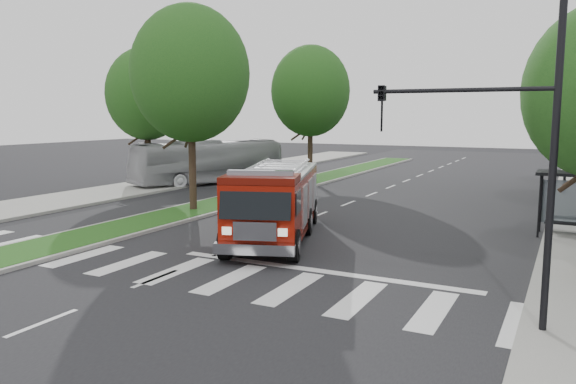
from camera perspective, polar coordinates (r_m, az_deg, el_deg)
name	(u,v)px	position (r m, az deg, el deg)	size (l,w,h in m)	color
ground	(229,250)	(20.44, -6.03, -5.91)	(140.00, 140.00, 0.00)	black
sidewalk_left	(122,190)	(37.08, -16.48, 0.15)	(5.00, 80.00, 0.15)	gray
median	(298,184)	(38.81, 1.01, 0.81)	(3.00, 50.00, 0.15)	gray
tree_median_near	(190,74)	(28.28, -9.90, 11.74)	(5.80, 5.80, 10.16)	black
tree_median_far	(310,91)	(40.35, 2.30, 10.20)	(5.60, 5.60, 9.72)	black
tree_left_mid	(146,94)	(37.94, -14.18, 9.62)	(5.20, 5.20, 9.16)	black
streetlight_right_near	(511,123)	(13.18, 21.68, 6.49)	(4.08, 0.22, 8.00)	black
streetlight_right_far	(566,121)	(36.63, 26.36, 6.48)	(2.11, 0.20, 8.00)	black
fire_engine	(275,203)	(21.91, -1.31, -1.08)	(5.28, 9.05, 3.01)	#530B04
city_bus	(209,162)	(39.97, -8.02, 3.07)	(2.61, 11.16, 3.11)	#ACABAF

